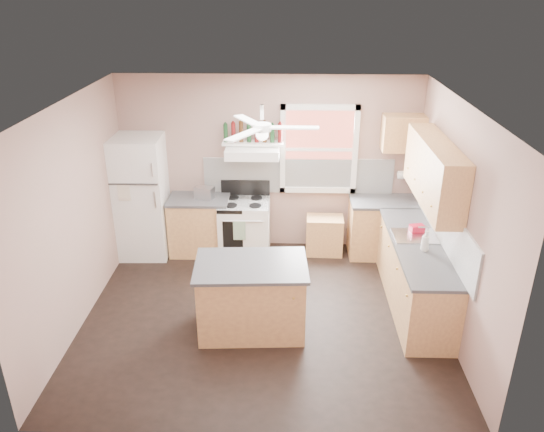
{
  "coord_description": "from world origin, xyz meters",
  "views": [
    {
      "loc": [
        0.29,
        -5.68,
        3.95
      ],
      "look_at": [
        0.1,
        0.3,
        1.25
      ],
      "focal_mm": 35.0,
      "sensor_mm": 36.0,
      "label": 1
    }
  ],
  "objects_px": {
    "cart": "(324,237)",
    "refrigerator": "(140,197)",
    "island": "(252,298)",
    "stove": "(245,228)",
    "toaster": "(204,193)"
  },
  "relations": [
    {
      "from": "toaster",
      "to": "cart",
      "type": "bearing_deg",
      "value": 17.25
    },
    {
      "from": "refrigerator",
      "to": "cart",
      "type": "xyz_separation_m",
      "value": [
        2.81,
        0.05,
        -0.65
      ]
    },
    {
      "from": "refrigerator",
      "to": "island",
      "type": "bearing_deg",
      "value": -49.11
    },
    {
      "from": "toaster",
      "to": "stove",
      "type": "distance_m",
      "value": 0.82
    },
    {
      "from": "stove",
      "to": "cart",
      "type": "bearing_deg",
      "value": 2.51
    },
    {
      "from": "refrigerator",
      "to": "toaster",
      "type": "height_order",
      "value": "refrigerator"
    },
    {
      "from": "refrigerator",
      "to": "stove",
      "type": "distance_m",
      "value": 1.65
    },
    {
      "from": "stove",
      "to": "cart",
      "type": "distance_m",
      "value": 1.24
    },
    {
      "from": "cart",
      "to": "refrigerator",
      "type": "bearing_deg",
      "value": -177.57
    },
    {
      "from": "island",
      "to": "stove",
      "type": "bearing_deg",
      "value": 93.69
    },
    {
      "from": "stove",
      "to": "cart",
      "type": "xyz_separation_m",
      "value": [
        1.23,
        0.04,
        -0.15
      ]
    },
    {
      "from": "toaster",
      "to": "island",
      "type": "distance_m",
      "value": 2.24
    },
    {
      "from": "stove",
      "to": "island",
      "type": "height_order",
      "value": "same"
    },
    {
      "from": "toaster",
      "to": "stove",
      "type": "xyz_separation_m",
      "value": [
        0.6,
        -0.04,
        -0.56
      ]
    },
    {
      "from": "refrigerator",
      "to": "cart",
      "type": "relative_size",
      "value": 3.33
    }
  ]
}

